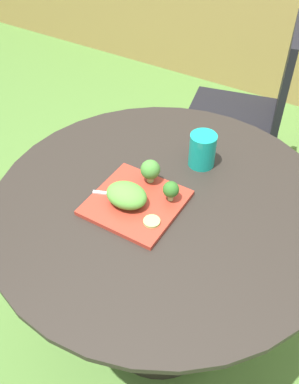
% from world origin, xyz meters
% --- Properties ---
extents(ground_plane, '(12.00, 12.00, 0.00)m').
position_xyz_m(ground_plane, '(0.00, 0.00, 0.00)').
color(ground_plane, '#4C7533').
extents(patio_table, '(1.01, 1.01, 0.71)m').
position_xyz_m(patio_table, '(0.00, 0.00, 0.49)').
color(patio_table, '#28231E').
rests_on(patio_table, ground_plane).
extents(patio_chair, '(0.53, 0.53, 0.90)m').
position_xyz_m(patio_chair, '(-0.04, 0.94, 0.53)').
color(patio_chair, black).
rests_on(patio_chair, ground_plane).
extents(salad_plate, '(0.25, 0.25, 0.01)m').
position_xyz_m(salad_plate, '(-0.06, -0.06, 0.72)').
color(salad_plate, '#AD3323').
rests_on(salad_plate, patio_table).
extents(drinking_glass, '(0.08, 0.08, 0.11)m').
position_xyz_m(drinking_glass, '(0.02, 0.21, 0.76)').
color(drinking_glass, '#149989').
rests_on(drinking_glass, patio_table).
extents(fork, '(0.15, 0.07, 0.00)m').
position_xyz_m(fork, '(-0.10, -0.06, 0.73)').
color(fork, silver).
rests_on(fork, salad_plate).
extents(lettuce_mound, '(0.12, 0.09, 0.06)m').
position_xyz_m(lettuce_mound, '(-0.07, -0.08, 0.76)').
color(lettuce_mound, '#519338').
rests_on(lettuce_mound, salad_plate).
extents(broccoli_floret_0, '(0.05, 0.05, 0.06)m').
position_xyz_m(broccoli_floret_0, '(0.02, -0.00, 0.77)').
color(broccoli_floret_0, '#99B770').
rests_on(broccoli_floret_0, salad_plate).
extents(broccoli_floret_1, '(0.06, 0.06, 0.07)m').
position_xyz_m(broccoli_floret_1, '(-0.07, 0.04, 0.77)').
color(broccoli_floret_1, '#99B770').
rests_on(broccoli_floret_1, salad_plate).
extents(cucumber_slice_0, '(0.05, 0.05, 0.01)m').
position_xyz_m(cucumber_slice_0, '(0.02, -0.10, 0.73)').
color(cucumber_slice_0, '#8EB766').
rests_on(cucumber_slice_0, salad_plate).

